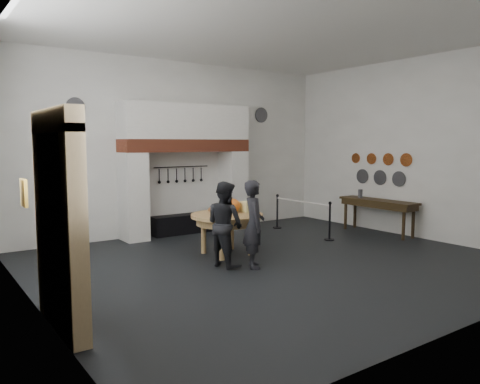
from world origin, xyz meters
TOP-DOWN VIEW (x-y plane):
  - floor at (0.00, 0.00)m, footprint 9.00×8.00m
  - ceiling at (0.00, 0.00)m, footprint 9.00×8.00m
  - wall_back at (0.00, 4.00)m, footprint 9.00×0.02m
  - wall_front at (0.00, -4.00)m, footprint 9.00×0.02m
  - wall_left at (-4.50, 0.00)m, footprint 0.02×8.00m
  - wall_right at (4.50, 0.00)m, footprint 0.02×8.00m
  - chimney_pier_left at (-1.48, 3.65)m, footprint 0.55×0.70m
  - chimney_pier_right at (1.48, 3.65)m, footprint 0.55×0.70m
  - hearth_brick_band at (0.00, 3.65)m, footprint 3.50×0.72m
  - chimney_hood at (0.00, 3.65)m, footprint 3.50×0.70m
  - iron_range at (0.00, 3.72)m, footprint 1.90×0.45m
  - utensil_rail at (0.00, 3.92)m, footprint 1.60×0.02m
  - door_recess at (-4.47, -1.00)m, footprint 0.04×1.10m
  - door_jamb_near at (-4.38, -1.70)m, footprint 0.22×0.30m
  - door_jamb_far at (-4.38, -0.30)m, footprint 0.22×0.30m
  - door_lintel at (-4.38, -1.00)m, footprint 0.22×1.70m
  - wall_plaque at (-4.45, 0.80)m, footprint 0.05×0.34m
  - work_table at (-0.43, 1.10)m, footprint 1.63×1.63m
  - pumpkin at (-0.23, 1.20)m, footprint 0.36×0.36m
  - cheese_block_big at (0.07, 1.05)m, footprint 0.22×0.22m
  - cheese_block_small at (0.05, 1.35)m, footprint 0.18×0.18m
  - wicker_basket at (-0.58, 0.95)m, footprint 0.34×0.34m
  - bread_loaf at (-0.53, 1.45)m, footprint 0.31×0.18m
  - visitor_near at (-0.59, -0.06)m, footprint 0.64×0.73m
  - visitor_far at (-0.99, 0.34)m, footprint 0.74×0.89m
  - side_table at (4.10, 0.75)m, footprint 0.55×2.20m
  - pewter_jug at (4.10, 1.35)m, footprint 0.12×0.12m
  - copper_pan_a at (4.46, 0.20)m, footprint 0.03×0.34m
  - copper_pan_b at (4.46, 0.75)m, footprint 0.03×0.32m
  - copper_pan_c at (4.46, 1.30)m, footprint 0.03×0.30m
  - copper_pan_d at (4.46, 1.85)m, footprint 0.03×0.28m
  - pewter_plate_left at (4.46, 0.40)m, footprint 0.03×0.40m
  - pewter_plate_mid at (4.46, 1.00)m, footprint 0.03×0.40m
  - pewter_plate_right at (4.46, 1.60)m, footprint 0.03×0.40m
  - pewter_plate_back_left at (-2.70, 3.96)m, footprint 0.44×0.03m
  - pewter_plate_back_right at (2.70, 3.96)m, footprint 0.44×0.03m
  - barrier_post_near at (2.43, 0.87)m, footprint 0.05×0.05m
  - barrier_post_far at (2.43, 2.87)m, footprint 0.05×0.05m
  - barrier_rope at (2.43, 1.87)m, footprint 0.04×2.00m

SIDE VIEW (x-z plane):
  - floor at x=0.00m, z-range -0.01..0.01m
  - iron_range at x=0.00m, z-range 0.00..0.50m
  - barrier_post_near at x=2.43m, z-range 0.00..0.90m
  - barrier_post_far at x=2.43m, z-range 0.00..0.90m
  - visitor_far at x=-0.99m, z-range 0.00..1.65m
  - work_table at x=-0.43m, z-range 0.80..0.88m
  - visitor_near at x=-0.59m, z-range 0.00..1.68m
  - barrier_rope at x=2.43m, z-range 0.83..0.87m
  - side_table at x=4.10m, z-range 0.84..0.90m
  - bread_loaf at x=-0.53m, z-range 0.87..1.01m
  - cheese_block_small at x=0.05m, z-range 0.88..1.07m
  - wicker_basket at x=-0.58m, z-range 0.88..1.09m
  - cheese_block_big at x=0.07m, z-range 0.88..1.11m
  - pewter_jug at x=4.10m, z-range 0.90..1.12m
  - pumpkin at x=-0.23m, z-range 0.88..1.18m
  - chimney_pier_left at x=-1.48m, z-range 0.00..2.15m
  - chimney_pier_right at x=1.48m, z-range 0.00..2.15m
  - door_recess at x=-4.47m, z-range 0.00..2.50m
  - door_jamb_near at x=-4.38m, z-range 0.00..2.60m
  - door_jamb_far at x=-4.38m, z-range 0.00..2.60m
  - pewter_plate_left at x=4.46m, z-range 1.25..1.65m
  - pewter_plate_mid at x=4.46m, z-range 1.25..1.65m
  - pewter_plate_right at x=4.46m, z-range 1.25..1.65m
  - wall_plaque at x=-4.45m, z-range 1.38..1.82m
  - utensil_rail at x=0.00m, z-range 1.74..1.76m
  - copper_pan_b at x=4.46m, z-range 1.79..2.11m
  - copper_pan_d at x=4.46m, z-range 1.81..2.09m
  - copper_pan_a at x=4.46m, z-range 1.78..2.12m
  - copper_pan_c at x=4.46m, z-range 1.80..2.10m
  - wall_back at x=0.00m, z-range 0.00..4.50m
  - wall_front at x=0.00m, z-range 0.00..4.50m
  - wall_left at x=-4.50m, z-range 0.00..4.50m
  - wall_right at x=4.50m, z-range 0.00..4.50m
  - hearth_brick_band at x=0.00m, z-range 2.15..2.47m
  - door_lintel at x=-4.38m, z-range 2.50..2.80m
  - chimney_hood at x=0.00m, z-range 2.47..3.37m
  - pewter_plate_back_left at x=-2.70m, z-range 2.98..3.42m
  - pewter_plate_back_right at x=2.70m, z-range 2.98..3.42m
  - ceiling at x=0.00m, z-range 4.49..4.51m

